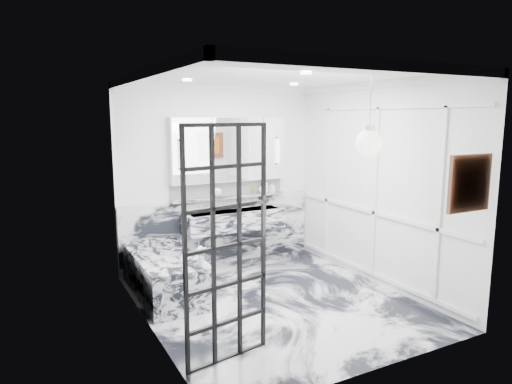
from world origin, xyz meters
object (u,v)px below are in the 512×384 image
crittall_door (227,246)px  mirror_cabinet (229,150)px  trough_sink (234,220)px  bathtub (165,274)px

crittall_door → mirror_cabinet: mirror_cabinet is taller
trough_sink → crittall_door: bearing=-116.4°
crittall_door → mirror_cabinet: bearing=55.1°
trough_sink → bathtub: trough_sink is taller
trough_sink → mirror_cabinet: mirror_cabinet is taller
crittall_door → trough_sink: (1.26, 2.53, -0.40)m
trough_sink → mirror_cabinet: (-0.00, 0.17, 1.09)m
bathtub → mirror_cabinet: bearing=32.1°
trough_sink → mirror_cabinet: size_ratio=0.84×
mirror_cabinet → crittall_door: bearing=-115.0°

